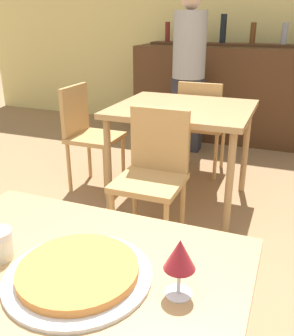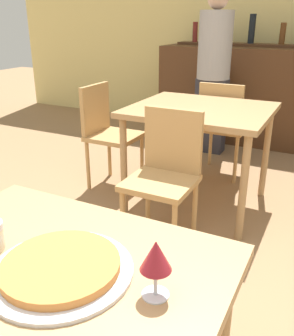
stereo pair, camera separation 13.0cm
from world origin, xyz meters
TOP-DOWN VIEW (x-y plane):
  - wall_back at (0.00, 4.26)m, footprint 8.00×0.05m
  - dining_table_near at (0.00, 0.00)m, footprint 0.99×0.71m
  - dining_table_far at (-0.22, 1.91)m, footprint 0.99×0.88m
  - bar_counter at (0.00, 3.76)m, footprint 2.60×0.56m
  - bar_back_shelf at (0.02, 3.90)m, footprint 2.39×0.24m
  - chair_far_side_front at (-0.22, 1.30)m, footprint 0.40×0.40m
  - chair_far_side_back at (-0.22, 2.53)m, footprint 0.40×0.40m
  - chair_far_side_left at (-1.05, 1.91)m, footprint 0.40×0.40m
  - pizza_tray at (0.05, -0.02)m, footprint 0.40×0.40m
  - person_standing at (-0.54, 3.18)m, footprint 0.34×0.34m
  - wine_glass at (0.32, 0.02)m, footprint 0.08×0.08m

SIDE VIEW (x-z plane):
  - chair_far_side_front at x=-0.22m, z-range 0.08..0.95m
  - chair_far_side_back at x=-0.22m, z-range 0.08..0.95m
  - chair_far_side_left at x=-1.05m, z-range 0.08..0.95m
  - bar_counter at x=0.00m, z-range 0.00..1.08m
  - dining_table_near at x=0.00m, z-range 0.27..1.01m
  - dining_table_far at x=-0.22m, z-range 0.30..1.08m
  - pizza_tray at x=0.05m, z-range 0.73..0.77m
  - wine_glass at x=0.32m, z-range 0.77..0.93m
  - person_standing at x=-0.54m, z-range 0.07..1.73m
  - bar_back_shelf at x=0.02m, z-range 0.97..1.31m
  - wall_back at x=0.00m, z-range 0.00..2.80m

